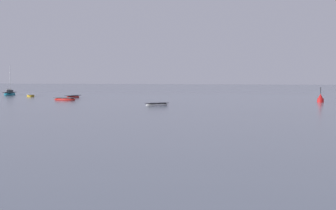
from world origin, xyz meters
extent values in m
ellipsoid|color=#197084|center=(-15.33, 64.69, 0.21)|extent=(4.86, 6.01, 1.03)
cube|color=black|center=(-15.33, 64.69, 0.62)|extent=(4.21, 5.16, 0.10)
cube|color=black|center=(-15.49, 64.94, 0.91)|extent=(1.65, 1.77, 0.37)
cylinder|color=#B7BABF|center=(-15.63, 65.14, 3.56)|extent=(0.10, 0.10, 5.67)
cylinder|color=beige|center=(-14.91, 64.06, 1.29)|extent=(1.99, 2.85, 0.21)
ellipsoid|color=red|center=(13.28, 49.73, 0.14)|extent=(3.99, 1.51, 0.62)
cube|color=#33383F|center=(13.28, 49.73, 0.40)|extent=(3.67, 1.47, 0.08)
cube|color=#33383F|center=(13.28, 49.73, 0.31)|extent=(0.30, 1.22, 0.06)
ellipsoid|color=gold|center=(-4.19, 59.72, 0.15)|extent=(4.06, 3.91, 0.66)
cube|color=silver|center=(-4.19, 59.72, 0.43)|extent=(3.79, 3.66, 0.09)
cube|color=silver|center=(-4.19, 59.72, 0.33)|extent=(1.07, 1.13, 0.07)
ellipsoid|color=white|center=(34.13, 42.81, 0.11)|extent=(2.26, 3.31, 0.50)
cube|color=black|center=(34.13, 42.81, 0.32)|extent=(2.14, 3.07, 0.07)
cube|color=black|center=(34.13, 42.81, 0.25)|extent=(0.97, 0.57, 0.05)
ellipsoid|color=red|center=(7.07, 58.88, 0.15)|extent=(2.39, 4.41, 0.66)
cube|color=#33383F|center=(7.07, 58.88, 0.43)|extent=(2.28, 4.08, 0.09)
cube|color=#33383F|center=(7.07, 58.88, 0.33)|extent=(1.32, 0.56, 0.07)
cylinder|color=red|center=(49.38, 62.57, 0.17)|extent=(0.90, 0.90, 0.70)
cone|color=red|center=(49.38, 62.57, 0.87)|extent=(0.72, 0.72, 0.70)
cylinder|color=black|center=(49.38, 62.57, 1.67)|extent=(0.10, 0.10, 0.90)
camera|label=1|loc=(63.81, -6.96, 3.01)|focal=51.07mm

